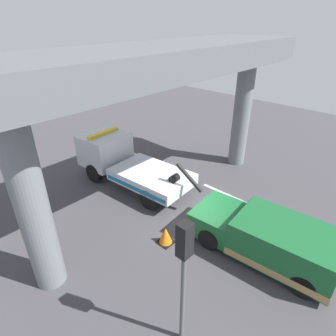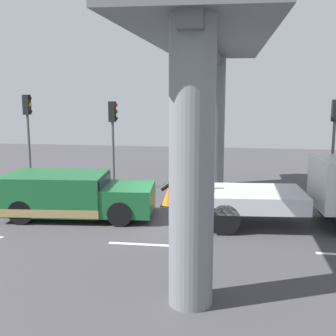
{
  "view_description": "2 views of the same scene",
  "coord_description": "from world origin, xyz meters",
  "px_view_note": "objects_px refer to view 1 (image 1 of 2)",
  "views": [
    {
      "loc": [
        -5.89,
        8.11,
        7.87
      ],
      "look_at": [
        1.95,
        -0.37,
        1.6
      ],
      "focal_mm": 30.24,
      "sensor_mm": 36.0,
      "label": 1
    },
    {
      "loc": [
        2.26,
        -14.81,
        4.56
      ],
      "look_at": [
        0.11,
        0.17,
        1.85
      ],
      "focal_mm": 47.47,
      "sensor_mm": 36.0,
      "label": 2
    }
  ],
  "objects_px": {
    "towed_van_green": "(268,239)",
    "traffic_light_mid": "(13,144)",
    "traffic_light_far": "(183,260)",
    "traffic_cone_orange": "(166,236)",
    "tow_truck_white": "(123,160)"
  },
  "relations": [
    {
      "from": "towed_van_green",
      "to": "traffic_light_mid",
      "type": "bearing_deg",
      "value": 24.36
    },
    {
      "from": "traffic_light_far",
      "to": "traffic_cone_orange",
      "type": "bearing_deg",
      "value": -40.39
    },
    {
      "from": "tow_truck_white",
      "to": "towed_van_green",
      "type": "bearing_deg",
      "value": -179.51
    },
    {
      "from": "towed_van_green",
      "to": "traffic_light_mid",
      "type": "distance_m",
      "value": 11.02
    },
    {
      "from": "traffic_cone_orange",
      "to": "tow_truck_white",
      "type": "bearing_deg",
      "value": -22.04
    },
    {
      "from": "towed_van_green",
      "to": "traffic_light_mid",
      "type": "xyz_separation_m",
      "value": [
        9.83,
        4.45,
        2.23
      ]
    },
    {
      "from": "tow_truck_white",
      "to": "traffic_light_far",
      "type": "xyz_separation_m",
      "value": [
        -7.69,
        4.38,
        1.73
      ]
    },
    {
      "from": "tow_truck_white",
      "to": "traffic_light_far",
      "type": "distance_m",
      "value": 9.02
    },
    {
      "from": "traffic_light_mid",
      "to": "tow_truck_white",
      "type": "bearing_deg",
      "value": -112.45
    },
    {
      "from": "towed_van_green",
      "to": "traffic_cone_orange",
      "type": "relative_size",
      "value": 7.6
    },
    {
      "from": "traffic_cone_orange",
      "to": "traffic_light_mid",
      "type": "bearing_deg",
      "value": 19.96
    },
    {
      "from": "tow_truck_white",
      "to": "traffic_cone_orange",
      "type": "relative_size",
      "value": 10.41
    },
    {
      "from": "tow_truck_white",
      "to": "towed_van_green",
      "type": "relative_size",
      "value": 1.37
    },
    {
      "from": "towed_van_green",
      "to": "traffic_light_mid",
      "type": "height_order",
      "value": "traffic_light_mid"
    },
    {
      "from": "tow_truck_white",
      "to": "traffic_light_mid",
      "type": "bearing_deg",
      "value": 67.55
    }
  ]
}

